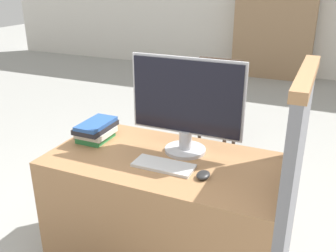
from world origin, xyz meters
TOP-DOWN VIEW (x-y plane):
  - desk at (0.00, 0.35)m, footprint 1.32×0.70m
  - carrel_divider at (0.69, 0.36)m, footprint 0.07×0.73m
  - monitor at (0.07, 0.48)m, footprint 0.66×0.24m
  - keyboard at (0.03, 0.26)m, footprint 0.33×0.14m
  - mouse at (0.27, 0.23)m, footprint 0.07×0.09m
  - book_stack at (-0.50, 0.42)m, footprint 0.19×0.27m
  - far_chair at (-0.23, 2.09)m, footprint 0.44×0.44m
  - bookshelf_far at (-0.21, 5.37)m, footprint 1.33×0.32m

SIDE VIEW (x-z plane):
  - desk at x=0.00m, z-range 0.00..0.73m
  - far_chair at x=-0.23m, z-range 0.04..0.97m
  - carrel_divider at x=0.69m, z-range 0.01..1.31m
  - keyboard at x=0.03m, z-range 0.73..0.75m
  - mouse at x=0.27m, z-range 0.73..0.76m
  - book_stack at x=-0.50m, z-range 0.73..0.85m
  - bookshelf_far at x=-0.21m, z-range 0.00..1.61m
  - monitor at x=0.07m, z-range 0.74..1.30m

